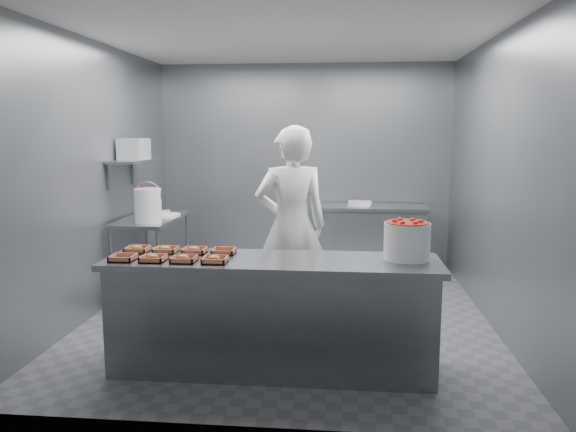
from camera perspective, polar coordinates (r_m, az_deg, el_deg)
The scene contains 24 objects.
floor at distance 5.91m, azimuth 0.08°, elevation -9.97°, with size 4.50×4.50×0.00m, color #4C4C51.
ceiling at distance 5.67m, azimuth 0.08°, elevation 17.93°, with size 4.50×4.50×0.00m, color white.
wall_back at distance 7.86m, azimuth 1.68°, elevation 5.09°, with size 4.00×0.04×2.80m, color slate.
wall_left at distance 6.14m, azimuth -18.87°, elevation 3.65°, with size 0.04×4.50×2.80m, color slate.
wall_right at distance 5.78m, azimuth 20.26°, elevation 3.30°, with size 0.04×4.50×2.80m, color slate.
service_counter at distance 4.49m, azimuth -1.62°, elevation -9.94°, with size 2.60×0.70×0.90m.
prep_table at distance 6.68m, azimuth -13.67°, elevation -2.77°, with size 0.60×1.20×0.90m.
back_counter at distance 7.62m, azimuth 8.24°, elevation -2.29°, with size 1.50×0.60×0.90m.
wall_shelf at distance 6.62m, azimuth -15.36°, elevation 5.43°, with size 0.35×0.90×0.03m, color slate.
tray_0 at distance 4.50m, azimuth -16.40°, elevation -4.07°, with size 0.19×0.18×0.04m.
tray_1 at distance 4.42m, azimuth -13.54°, elevation -4.16°, with size 0.19×0.18×0.06m.
tray_2 at distance 4.35m, azimuth -10.54°, elevation -4.27°, with size 0.19×0.18×0.06m.
tray_3 at distance 4.29m, azimuth -7.45°, elevation -4.38°, with size 0.19×0.18×0.06m.
tray_4 at distance 4.78m, azimuth -15.05°, elevation -3.24°, with size 0.19×0.18×0.06m.
tray_5 at distance 4.71m, azimuth -12.31°, elevation -3.34°, with size 0.19×0.18×0.06m.
tray_6 at distance 4.64m, azimuth -9.48°, elevation -3.43°, with size 0.19×0.18×0.06m.
tray_7 at distance 4.58m, azimuth -6.54°, elevation -3.56°, with size 0.19×0.18×0.04m.
worker at distance 5.44m, azimuth 0.34°, elevation -1.05°, with size 0.71×0.46×1.94m, color white.
strawberry_tub at distance 4.42m, azimuth 12.00°, elevation -2.34°, with size 0.35×0.35×0.29m.
glaze_bucket at distance 6.27m, azimuth -14.04°, elevation 1.14°, with size 0.31×0.29×0.45m.
bucket_lid at distance 6.68m, azimuth -12.31°, elevation 0.08°, with size 0.34×0.34×0.03m, color white.
rag at distance 7.03m, azimuth -12.51°, elevation 0.46°, with size 0.14×0.12×0.02m, color #CCB28C.
appliance at distance 6.61m, azimuth -15.39°, elevation 6.58°, with size 0.27×0.31×0.23m, color gray.
paper_stack at distance 7.54m, azimuth 7.31°, elevation 1.28°, with size 0.30×0.22×0.06m, color silver.
Camera 1 is at (0.54, -5.57, 1.88)m, focal length 35.00 mm.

